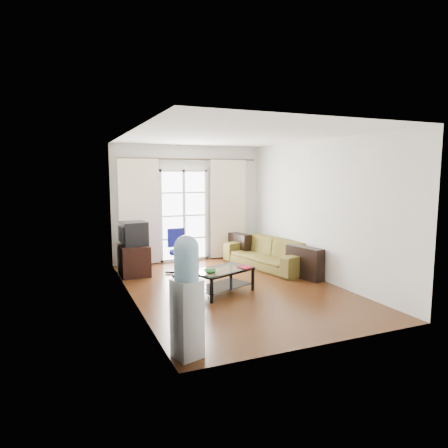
{
  "coord_description": "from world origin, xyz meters",
  "views": [
    {
      "loc": [
        -2.88,
        -6.38,
        2.06
      ],
      "look_at": [
        -0.05,
        0.35,
        1.13
      ],
      "focal_mm": 32.0,
      "sensor_mm": 36.0,
      "label": 1
    }
  ],
  "objects_px": {
    "coffee_table": "(222,278)",
    "task_chair": "(180,261)",
    "water_cooler": "(187,294)",
    "sofa": "(267,253)",
    "crt_tv": "(133,233)",
    "tv_stand": "(134,260)"
  },
  "relations": [
    {
      "from": "coffee_table",
      "to": "task_chair",
      "type": "xyz_separation_m",
      "value": [
        -0.28,
        1.59,
        -0.0
      ]
    },
    {
      "from": "water_cooler",
      "to": "task_chair",
      "type": "bearing_deg",
      "value": 58.57
    },
    {
      "from": "sofa",
      "to": "water_cooler",
      "type": "relative_size",
      "value": 1.66
    },
    {
      "from": "sofa",
      "to": "crt_tv",
      "type": "relative_size",
      "value": 4.1
    },
    {
      "from": "water_cooler",
      "to": "sofa",
      "type": "bearing_deg",
      "value": 33.49
    },
    {
      "from": "coffee_table",
      "to": "water_cooler",
      "type": "bearing_deg",
      "value": -121.7
    },
    {
      "from": "crt_tv",
      "to": "water_cooler",
      "type": "relative_size",
      "value": 0.4
    },
    {
      "from": "crt_tv",
      "to": "task_chair",
      "type": "bearing_deg",
      "value": -24.81
    },
    {
      "from": "water_cooler",
      "to": "coffee_table",
      "type": "bearing_deg",
      "value": 42.12
    },
    {
      "from": "sofa",
      "to": "coffee_table",
      "type": "relative_size",
      "value": 1.93
    },
    {
      "from": "task_chair",
      "to": "water_cooler",
      "type": "distance_m",
      "value": 3.83
    },
    {
      "from": "sofa",
      "to": "coffee_table",
      "type": "xyz_separation_m",
      "value": [
        -1.65,
        -1.38,
        -0.04
      ]
    },
    {
      "from": "task_chair",
      "to": "water_cooler",
      "type": "relative_size",
      "value": 0.66
    },
    {
      "from": "tv_stand",
      "to": "task_chair",
      "type": "bearing_deg",
      "value": -20.05
    },
    {
      "from": "sofa",
      "to": "crt_tv",
      "type": "height_order",
      "value": "crt_tv"
    },
    {
      "from": "sofa",
      "to": "task_chair",
      "type": "relative_size",
      "value": 2.49
    },
    {
      "from": "crt_tv",
      "to": "water_cooler",
      "type": "distance_m",
      "value": 3.98
    },
    {
      "from": "coffee_table",
      "to": "tv_stand",
      "type": "relative_size",
      "value": 1.43
    },
    {
      "from": "coffee_table",
      "to": "sofa",
      "type": "bearing_deg",
      "value": 39.87
    },
    {
      "from": "tv_stand",
      "to": "task_chair",
      "type": "xyz_separation_m",
      "value": [
        0.89,
        -0.32,
        -0.03
      ]
    },
    {
      "from": "coffee_table",
      "to": "crt_tv",
      "type": "xyz_separation_m",
      "value": [
        -1.17,
        1.9,
        0.57
      ]
    },
    {
      "from": "sofa",
      "to": "tv_stand",
      "type": "distance_m",
      "value": 2.87
    }
  ]
}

